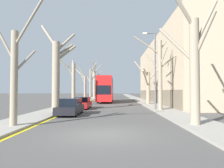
{
  "coord_description": "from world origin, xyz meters",
  "views": [
    {
      "loc": [
        0.66,
        -9.59,
        2.09
      ],
      "look_at": [
        -0.05,
        21.65,
        3.16
      ],
      "focal_mm": 32.0,
      "sensor_mm": 36.0,
      "label": 1
    }
  ],
  "objects_px": {
    "street_tree_left_0": "(15,72)",
    "lamp_post": "(154,67)",
    "street_tree_right_1": "(160,71)",
    "street_tree_right_2": "(148,85)",
    "street_tree_left_2": "(73,82)",
    "street_tree_left_4": "(91,83)",
    "street_tree_left_1": "(57,71)",
    "parked_car_0": "(71,107)",
    "street_tree_left_3": "(84,86)",
    "parked_car_1": "(82,103)",
    "street_tree_right_0": "(193,60)",
    "street_tree_left_5": "(94,82)",
    "double_decker_bus": "(106,88)"
  },
  "relations": [
    {
      "from": "street_tree_left_1",
      "to": "lamp_post",
      "type": "xyz_separation_m",
      "value": [
        10.06,
        1.45,
        0.57
      ]
    },
    {
      "from": "street_tree_right_0",
      "to": "double_decker_bus",
      "type": "xyz_separation_m",
      "value": [
        -6.59,
        25.19,
        -1.35
      ]
    },
    {
      "from": "street_tree_left_3",
      "to": "street_tree_right_1",
      "type": "bearing_deg",
      "value": -57.22
    },
    {
      "from": "street_tree_right_2",
      "to": "street_tree_left_4",
      "type": "bearing_deg",
      "value": 124.23
    },
    {
      "from": "street_tree_right_2",
      "to": "street_tree_left_5",
      "type": "bearing_deg",
      "value": 113.9
    },
    {
      "from": "street_tree_left_0",
      "to": "lamp_post",
      "type": "height_order",
      "value": "lamp_post"
    },
    {
      "from": "street_tree_left_0",
      "to": "street_tree_right_1",
      "type": "height_order",
      "value": "street_tree_right_1"
    },
    {
      "from": "parked_car_1",
      "to": "street_tree_right_0",
      "type": "bearing_deg",
      "value": -52.98
    },
    {
      "from": "street_tree_left_2",
      "to": "parked_car_1",
      "type": "bearing_deg",
      "value": -66.3
    },
    {
      "from": "street_tree_left_1",
      "to": "street_tree_right_0",
      "type": "bearing_deg",
      "value": -36.75
    },
    {
      "from": "double_decker_bus",
      "to": "lamp_post",
      "type": "xyz_separation_m",
      "value": [
        6.06,
        -15.84,
        2.09
      ]
    },
    {
      "from": "parked_car_0",
      "to": "parked_car_1",
      "type": "bearing_deg",
      "value": 90.0
    },
    {
      "from": "street_tree_left_3",
      "to": "street_tree_left_2",
      "type": "bearing_deg",
      "value": -90.53
    },
    {
      "from": "street_tree_left_0",
      "to": "street_tree_left_3",
      "type": "xyz_separation_m",
      "value": [
        -0.28,
        26.47,
        -0.24
      ]
    },
    {
      "from": "parked_car_0",
      "to": "street_tree_right_1",
      "type": "bearing_deg",
      "value": 23.19
    },
    {
      "from": "street_tree_left_4",
      "to": "street_tree_right_1",
      "type": "distance_m",
      "value": 27.1
    },
    {
      "from": "street_tree_left_3",
      "to": "street_tree_left_4",
      "type": "height_order",
      "value": "street_tree_left_4"
    },
    {
      "from": "street_tree_left_5",
      "to": "street_tree_right_2",
      "type": "distance_m",
      "value": 26.67
    },
    {
      "from": "parked_car_0",
      "to": "street_tree_right_0",
      "type": "bearing_deg",
      "value": -32.54
    },
    {
      "from": "street_tree_left_1",
      "to": "street_tree_left_5",
      "type": "height_order",
      "value": "street_tree_left_5"
    },
    {
      "from": "street_tree_left_2",
      "to": "street_tree_left_4",
      "type": "bearing_deg",
      "value": 89.35
    },
    {
      "from": "street_tree_left_4",
      "to": "lamp_post",
      "type": "relative_size",
      "value": 1.06
    },
    {
      "from": "street_tree_left_2",
      "to": "parked_car_0",
      "type": "xyz_separation_m",
      "value": [
        2.19,
        -10.89,
        -2.66
      ]
    },
    {
      "from": "street_tree_right_0",
      "to": "street_tree_left_3",
      "type": "bearing_deg",
      "value": 112.48
    },
    {
      "from": "street_tree_right_0",
      "to": "street_tree_left_2",
      "type": "bearing_deg",
      "value": 123.36
    },
    {
      "from": "street_tree_left_2",
      "to": "street_tree_left_4",
      "type": "height_order",
      "value": "street_tree_left_4"
    },
    {
      "from": "street_tree_left_0",
      "to": "street_tree_left_3",
      "type": "bearing_deg",
      "value": 90.6
    },
    {
      "from": "street_tree_right_0",
      "to": "street_tree_right_1",
      "type": "relative_size",
      "value": 1.1
    },
    {
      "from": "street_tree_left_0",
      "to": "street_tree_right_0",
      "type": "distance_m",
      "value": 10.47
    },
    {
      "from": "street_tree_right_0",
      "to": "street_tree_left_0",
      "type": "bearing_deg",
      "value": -176.61
    },
    {
      "from": "street_tree_right_1",
      "to": "street_tree_right_2",
      "type": "bearing_deg",
      "value": 89.21
    },
    {
      "from": "street_tree_right_1",
      "to": "street_tree_right_2",
      "type": "relative_size",
      "value": 1.17
    },
    {
      "from": "street_tree_left_2",
      "to": "street_tree_right_1",
      "type": "bearing_deg",
      "value": -33.63
    },
    {
      "from": "street_tree_right_1",
      "to": "parked_car_0",
      "type": "height_order",
      "value": "street_tree_right_1"
    },
    {
      "from": "street_tree_left_2",
      "to": "parked_car_0",
      "type": "relative_size",
      "value": 1.54
    },
    {
      "from": "street_tree_left_1",
      "to": "street_tree_left_4",
      "type": "xyz_separation_m",
      "value": [
        -0.0,
        26.22,
        -0.25
      ]
    },
    {
      "from": "parked_car_1",
      "to": "double_decker_bus",
      "type": "bearing_deg",
      "value": 81.7
    },
    {
      "from": "street_tree_right_0",
      "to": "double_decker_bus",
      "type": "distance_m",
      "value": 26.08
    },
    {
      "from": "street_tree_left_4",
      "to": "street_tree_right_2",
      "type": "relative_size",
      "value": 1.32
    },
    {
      "from": "street_tree_left_2",
      "to": "street_tree_right_0",
      "type": "height_order",
      "value": "street_tree_right_0"
    },
    {
      "from": "street_tree_left_2",
      "to": "street_tree_left_1",
      "type": "bearing_deg",
      "value": -88.63
    },
    {
      "from": "street_tree_left_3",
      "to": "street_tree_right_2",
      "type": "height_order",
      "value": "street_tree_left_3"
    },
    {
      "from": "street_tree_left_1",
      "to": "double_decker_bus",
      "type": "relative_size",
      "value": 0.78
    },
    {
      "from": "street_tree_left_2",
      "to": "street_tree_right_2",
      "type": "distance_m",
      "value": 11.12
    },
    {
      "from": "street_tree_left_5",
      "to": "street_tree_right_2",
      "type": "relative_size",
      "value": 1.49
    },
    {
      "from": "street_tree_left_4",
      "to": "parked_car_1",
      "type": "relative_size",
      "value": 2.04
    },
    {
      "from": "street_tree_left_0",
      "to": "lamp_post",
      "type": "xyz_separation_m",
      "value": [
        9.9,
        9.97,
        1.51
      ]
    },
    {
      "from": "street_tree_left_3",
      "to": "parked_car_0",
      "type": "bearing_deg",
      "value": -84.12
    },
    {
      "from": "street_tree_left_1",
      "to": "street_tree_right_0",
      "type": "height_order",
      "value": "street_tree_left_1"
    },
    {
      "from": "street_tree_right_0",
      "to": "parked_car_0",
      "type": "distance_m",
      "value": 10.71
    }
  ]
}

